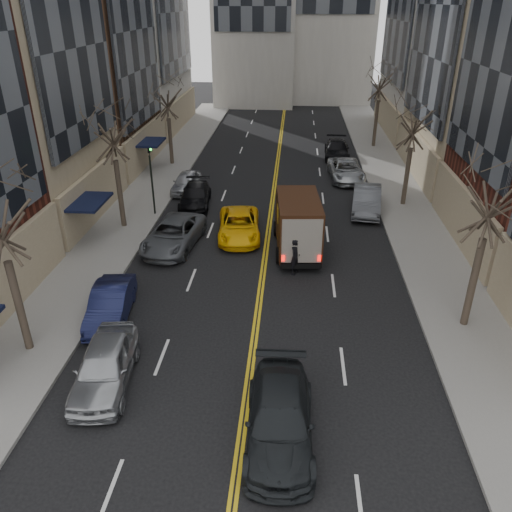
% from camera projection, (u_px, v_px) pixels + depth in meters
% --- Properties ---
extents(sidewalk_left, '(4.00, 66.00, 0.15)m').
position_uv_depth(sidewalk_left, '(151.00, 188.00, 36.59)').
color(sidewalk_left, slate).
rests_on(sidewalk_left, ground).
extents(sidewalk_right, '(4.00, 66.00, 0.15)m').
position_uv_depth(sidewalk_right, '(400.00, 194.00, 35.37)').
color(sidewalk_right, slate).
rests_on(sidewalk_right, ground).
extents(tree_lf_mid, '(3.20, 3.20, 8.91)m').
position_uv_depth(tree_lf_mid, '(110.00, 118.00, 27.38)').
color(tree_lf_mid, '#382D23').
rests_on(tree_lf_mid, sidewalk_left).
extents(tree_lf_far, '(3.20, 3.20, 8.12)m').
position_uv_depth(tree_lf_far, '(166.00, 90.00, 39.17)').
color(tree_lf_far, '#382D23').
rests_on(tree_lf_far, sidewalk_left).
extents(tree_rt_near, '(3.20, 3.20, 8.71)m').
position_uv_depth(tree_rt_near, '(496.00, 181.00, 18.28)').
color(tree_rt_near, '#382D23').
rests_on(tree_rt_near, sidewalk_right).
extents(tree_rt_mid, '(3.20, 3.20, 8.32)m').
position_uv_depth(tree_rt_mid, '(416.00, 112.00, 30.82)').
color(tree_rt_mid, '#382D23').
rests_on(tree_rt_mid, sidewalk_right).
extents(tree_rt_far, '(3.20, 3.20, 9.11)m').
position_uv_depth(tree_rt_far, '(381.00, 71.00, 43.85)').
color(tree_rt_far, '#382D23').
rests_on(tree_rt_far, sidewalk_right).
extents(traffic_signal, '(0.29, 0.26, 4.70)m').
position_uv_depth(traffic_signal, '(151.00, 173.00, 30.79)').
color(traffic_signal, black).
rests_on(traffic_signal, sidewalk_left).
extents(ups_truck, '(2.73, 5.93, 3.16)m').
position_uv_depth(ups_truck, '(297.00, 223.00, 27.00)').
color(ups_truck, black).
rests_on(ups_truck, ground).
extents(observer_sedan, '(2.24, 5.24, 1.50)m').
position_uv_depth(observer_sedan, '(280.00, 419.00, 15.53)').
color(observer_sedan, black).
rests_on(observer_sedan, ground).
extents(taxi, '(2.85, 5.29, 1.41)m').
position_uv_depth(taxi, '(239.00, 225.00, 28.96)').
color(taxi, yellow).
rests_on(taxi, ground).
extents(pedestrian, '(0.70, 0.82, 1.91)m').
position_uv_depth(pedestrian, '(295.00, 257.00, 24.89)').
color(pedestrian, black).
rests_on(pedestrian, ground).
extents(parked_lf_a, '(2.34, 4.80, 1.58)m').
position_uv_depth(parked_lf_a, '(105.00, 366.00, 17.74)').
color(parked_lf_a, '#A6A9AD').
rests_on(parked_lf_a, ground).
extents(parked_lf_b, '(2.01, 4.47, 1.42)m').
position_uv_depth(parked_lf_b, '(111.00, 304.00, 21.46)').
color(parked_lf_b, '#121639').
rests_on(parked_lf_b, ground).
extents(parked_lf_c, '(3.13, 5.65, 1.50)m').
position_uv_depth(parked_lf_c, '(174.00, 234.00, 27.73)').
color(parked_lf_c, '#52565B').
rests_on(parked_lf_c, ground).
extents(parked_lf_d, '(2.33, 4.89, 1.38)m').
position_uv_depth(parked_lf_d, '(195.00, 196.00, 33.27)').
color(parked_lf_d, black).
rests_on(parked_lf_d, ground).
extents(parked_lf_e, '(1.83, 4.07, 1.36)m').
position_uv_depth(parked_lf_e, '(186.00, 182.00, 35.86)').
color(parked_lf_e, '#B7BAC0').
rests_on(parked_lf_e, ground).
extents(parked_rt_a, '(2.37, 5.17, 1.64)m').
position_uv_depth(parked_rt_a, '(367.00, 200.00, 32.32)').
color(parked_rt_a, '#52555A').
rests_on(parked_rt_a, ground).
extents(parked_rt_b, '(2.76, 5.41, 1.46)m').
position_uv_depth(parked_rt_b, '(346.00, 170.00, 38.25)').
color(parked_rt_b, '#ADB1B5').
rests_on(parked_rt_b, ground).
extents(parked_rt_c, '(2.24, 5.16, 1.48)m').
position_uv_depth(parked_rt_c, '(337.00, 149.00, 43.49)').
color(parked_rt_c, black).
rests_on(parked_rt_c, ground).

